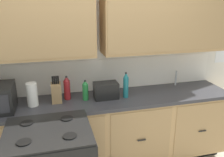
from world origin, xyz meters
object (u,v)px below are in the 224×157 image
at_px(bottle_teal, 126,85).
at_px(toaster, 106,90).
at_px(bottle_red, 67,88).
at_px(knife_block, 56,92).
at_px(paper_towel_roll, 32,95).
at_px(bottle_green, 85,90).

bearing_deg(bottle_teal, toaster, 171.37).
bearing_deg(bottle_red, knife_block, -157.31).
distance_m(toaster, paper_towel_roll, 0.82).
xyz_separation_m(bottle_teal, bottle_red, (-0.68, 0.12, -0.01)).
relative_size(knife_block, bottle_red, 1.10).
relative_size(toaster, bottle_red, 1.00).
relative_size(paper_towel_roll, bottle_green, 1.09).
bearing_deg(paper_towel_roll, bottle_green, 1.49).
height_order(toaster, bottle_red, bottle_red).
bearing_deg(bottle_teal, knife_block, 175.23).
xyz_separation_m(knife_block, paper_towel_roll, (-0.26, -0.04, 0.01)).
xyz_separation_m(knife_block, bottle_teal, (0.80, -0.07, 0.04)).
xyz_separation_m(toaster, knife_block, (-0.57, 0.03, 0.02)).
bearing_deg(bottle_red, bottle_green, -20.36).
height_order(paper_towel_roll, bottle_green, paper_towel_roll).
bearing_deg(toaster, bottle_red, 169.34).
bearing_deg(paper_towel_roll, toaster, 0.47).
height_order(paper_towel_roll, bottle_red, bottle_red).
xyz_separation_m(toaster, bottle_teal, (0.23, -0.04, 0.05)).
height_order(toaster, bottle_teal, bottle_teal).
relative_size(paper_towel_roll, bottle_teal, 0.84).
bearing_deg(toaster, bottle_green, 177.99).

